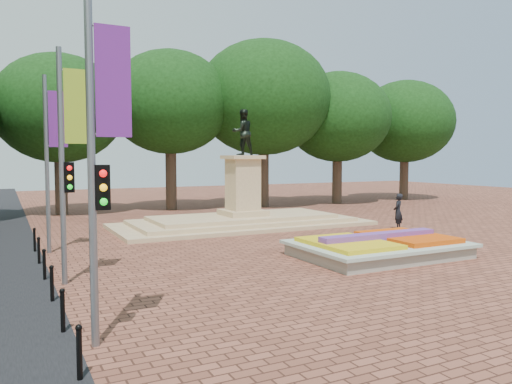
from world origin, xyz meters
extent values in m
plane|color=brown|center=(0.00, 0.00, 0.00)|extent=(90.00, 90.00, 0.00)
cube|color=gray|center=(1.00, -2.00, 0.23)|extent=(6.00, 4.00, 0.45)
cube|color=#B7C2B0|center=(1.00, -2.00, 0.50)|extent=(6.30, 4.30, 0.12)
cube|color=#CD3C0B|center=(2.45, -2.00, 0.63)|extent=(2.60, 3.40, 0.22)
cube|color=yellow|center=(-0.45, -2.00, 0.62)|extent=(2.60, 3.40, 0.18)
cube|color=#603696|center=(1.00, -2.00, 0.72)|extent=(5.20, 0.55, 0.38)
cube|color=tan|center=(0.00, 8.00, 0.10)|extent=(14.00, 6.00, 0.20)
cube|color=tan|center=(0.00, 8.00, 0.30)|extent=(12.00, 5.00, 0.20)
cube|color=tan|center=(0.00, 8.00, 0.50)|extent=(10.00, 4.00, 0.20)
cube|color=tan|center=(0.00, 8.00, 0.75)|extent=(2.20, 2.20, 0.30)
cube|color=tan|center=(0.00, 8.00, 2.30)|extent=(1.50, 1.50, 2.80)
cube|color=tan|center=(0.00, 8.00, 3.80)|extent=(1.90, 1.90, 0.20)
imported|color=black|center=(0.00, 8.00, 5.15)|extent=(1.22, 0.95, 2.50)
cylinder|color=#3A2A20|center=(-8.00, 18.00, 2.00)|extent=(0.80, 0.80, 4.00)
ellipsoid|color=black|center=(-8.00, 18.00, 6.69)|extent=(8.80, 8.80, 7.48)
cylinder|color=#3A2A20|center=(-1.00, 18.00, 2.00)|extent=(0.80, 0.80, 4.00)
ellipsoid|color=black|center=(-1.00, 18.00, 6.69)|extent=(8.80, 8.80, 7.48)
cylinder|color=#3A2A20|center=(6.00, 18.00, 2.00)|extent=(0.80, 0.80, 4.00)
ellipsoid|color=black|center=(6.00, 18.00, 6.69)|extent=(8.80, 8.80, 7.48)
cylinder|color=#3A2A20|center=(13.00, 18.00, 2.00)|extent=(0.80, 0.80, 4.00)
ellipsoid|color=black|center=(13.00, 18.00, 6.69)|extent=(8.80, 8.80, 7.48)
cylinder|color=#3A2A20|center=(20.00, 18.00, 2.00)|extent=(0.80, 0.80, 4.00)
ellipsoid|color=black|center=(20.00, 18.00, 6.69)|extent=(8.80, 8.80, 7.48)
cylinder|color=slate|center=(-10.20, -6.50, 3.50)|extent=(0.16, 0.16, 7.00)
cube|color=#641E7E|center=(-9.75, -6.50, 5.30)|extent=(0.70, 0.04, 2.20)
cylinder|color=slate|center=(-10.20, -1.00, 3.50)|extent=(0.16, 0.16, 7.00)
cube|color=#91AE22|center=(-9.75, -1.00, 5.30)|extent=(0.70, 0.04, 2.20)
cylinder|color=slate|center=(-10.20, 4.50, 3.50)|extent=(0.16, 0.16, 7.00)
cube|color=#641E7E|center=(-9.75, 4.50, 5.30)|extent=(0.70, 0.04, 2.20)
cube|color=black|center=(-10.00, -6.50, 3.20)|extent=(0.28, 0.18, 0.90)
cube|color=black|center=(-10.00, -1.00, 3.20)|extent=(0.28, 0.18, 0.90)
cylinder|color=black|center=(-10.70, -8.00, 0.45)|extent=(0.10, 0.10, 0.90)
sphere|color=black|center=(-10.70, -8.00, 0.92)|extent=(0.12, 0.12, 0.12)
cylinder|color=black|center=(-10.70, -5.40, 0.45)|extent=(0.10, 0.10, 0.90)
sphere|color=black|center=(-10.70, -5.40, 0.92)|extent=(0.12, 0.12, 0.12)
cylinder|color=black|center=(-10.70, -2.80, 0.45)|extent=(0.10, 0.10, 0.90)
sphere|color=black|center=(-10.70, -2.80, 0.92)|extent=(0.12, 0.12, 0.12)
cylinder|color=black|center=(-10.70, -0.20, 0.45)|extent=(0.10, 0.10, 0.90)
sphere|color=black|center=(-10.70, -0.20, 0.92)|extent=(0.12, 0.12, 0.12)
cylinder|color=black|center=(-10.70, 2.40, 0.45)|extent=(0.10, 0.10, 0.90)
sphere|color=black|center=(-10.70, 2.40, 0.92)|extent=(0.12, 0.12, 0.12)
cylinder|color=black|center=(-10.70, 5.00, 0.45)|extent=(0.10, 0.10, 0.90)
sphere|color=black|center=(-10.70, 5.00, 0.92)|extent=(0.12, 0.12, 0.12)
imported|color=black|center=(6.62, 3.01, 0.95)|extent=(0.83, 0.77, 1.90)
camera|label=1|loc=(-11.77, -16.71, 3.80)|focal=35.00mm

